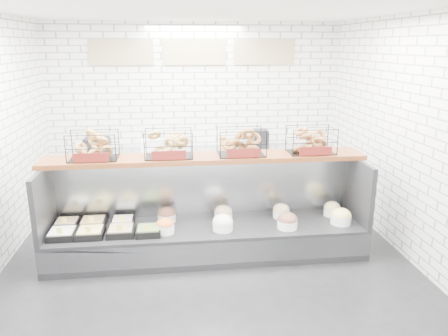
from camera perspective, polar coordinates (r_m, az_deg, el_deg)
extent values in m
plane|color=black|center=(5.53, -1.85, -12.50)|extent=(5.50, 5.50, 0.00)
cube|color=white|center=(7.69, -3.80, 7.39)|extent=(5.00, 0.02, 3.00)
cube|color=white|center=(5.77, 23.62, 3.26)|extent=(0.02, 5.50, 3.00)
cube|color=white|center=(4.88, -2.18, 20.24)|extent=(5.00, 5.50, 0.02)
cube|color=#C3B387|center=(7.61, -13.28, 14.49)|extent=(1.05, 0.03, 0.42)
cube|color=#C3B387|center=(7.58, -3.93, 14.85)|extent=(1.05, 0.03, 0.42)
cube|color=#C3B387|center=(7.74, 5.29, 14.84)|extent=(1.05, 0.03, 0.42)
cube|color=black|center=(5.71, -2.14, -9.31)|extent=(4.00, 0.90, 0.40)
cube|color=#93969B|center=(5.31, -1.74, -11.10)|extent=(4.00, 0.03, 0.28)
cube|color=#93969B|center=(5.87, -2.54, -2.30)|extent=(4.00, 0.08, 0.80)
cube|color=black|center=(5.68, -22.47, -4.14)|extent=(0.06, 0.90, 0.80)
cube|color=black|center=(5.96, 17.04, -2.71)|extent=(0.06, 0.90, 0.80)
cube|color=black|center=(5.61, -20.37, -8.13)|extent=(0.32, 0.32, 0.08)
cube|color=white|center=(5.60, -20.41, -7.80)|extent=(0.27, 0.27, 0.04)
cube|color=#FDFA58|center=(5.47, -20.72, -7.74)|extent=(0.06, 0.01, 0.08)
cube|color=black|center=(5.90, -19.82, -6.90)|extent=(0.29, 0.29, 0.08)
cube|color=tan|center=(5.88, -19.85, -6.58)|extent=(0.25, 0.25, 0.04)
cube|color=#FDFA58|center=(5.77, -20.12, -6.45)|extent=(0.06, 0.01, 0.08)
cube|color=black|center=(5.54, -17.06, -8.14)|extent=(0.32, 0.32, 0.08)
cube|color=#F0D97A|center=(5.52, -17.09, -7.81)|extent=(0.27, 0.27, 0.04)
cube|color=#FDFA58|center=(5.40, -17.33, -7.75)|extent=(0.06, 0.01, 0.08)
cube|color=black|center=(5.83, -16.71, -6.89)|extent=(0.31, 0.31, 0.08)
cube|color=#DDC171|center=(5.81, -16.74, -6.57)|extent=(0.27, 0.27, 0.04)
cube|color=#FDFA58|center=(5.69, -16.96, -6.47)|extent=(0.06, 0.01, 0.08)
cube|color=black|center=(5.49, -13.31, -8.07)|extent=(0.33, 0.33, 0.08)
cube|color=tan|center=(5.47, -13.33, -7.73)|extent=(0.28, 0.28, 0.04)
cube|color=#FDFA58|center=(5.35, -13.50, -7.68)|extent=(0.06, 0.01, 0.08)
cube|color=black|center=(5.76, -13.07, -6.90)|extent=(0.28, 0.28, 0.08)
cube|color=white|center=(5.74, -13.09, -6.57)|extent=(0.24, 0.24, 0.04)
cube|color=#FDFA58|center=(5.63, -13.23, -6.44)|extent=(0.06, 0.01, 0.08)
cube|color=black|center=(5.43, -9.84, -8.14)|extent=(0.30, 0.30, 0.08)
cube|color=olive|center=(5.41, -9.86, -7.80)|extent=(0.25, 0.25, 0.04)
cube|color=#FDFA58|center=(5.30, -9.94, -7.70)|extent=(0.06, 0.01, 0.08)
cylinder|color=white|center=(5.43, -7.67, -7.85)|extent=(0.22, 0.22, 0.11)
ellipsoid|color=orange|center=(5.41, -7.69, -7.26)|extent=(0.22, 0.22, 0.15)
cylinder|color=white|center=(5.76, -7.48, -6.44)|extent=(0.24, 0.24, 0.11)
ellipsoid|color=brown|center=(5.74, -7.50, -5.88)|extent=(0.23, 0.23, 0.16)
cylinder|color=white|center=(5.46, -0.16, -7.55)|extent=(0.26, 0.26, 0.11)
ellipsoid|color=white|center=(5.44, -0.16, -6.97)|extent=(0.25, 0.25, 0.18)
cylinder|color=white|center=(5.77, -0.10, -6.26)|extent=(0.24, 0.24, 0.11)
ellipsoid|color=tan|center=(5.74, -0.10, -5.71)|extent=(0.24, 0.24, 0.17)
cylinder|color=white|center=(5.58, 8.26, -7.24)|extent=(0.26, 0.26, 0.11)
ellipsoid|color=brown|center=(5.55, 8.28, -6.67)|extent=(0.25, 0.25, 0.18)
cylinder|color=white|center=(5.90, 7.47, -5.89)|extent=(0.22, 0.22, 0.11)
ellipsoid|color=#D0B680|center=(5.87, 7.49, -5.35)|extent=(0.22, 0.22, 0.15)
cylinder|color=white|center=(5.85, 15.00, -6.51)|extent=(0.26, 0.26, 0.11)
ellipsoid|color=#F0E17A|center=(5.83, 15.04, -5.96)|extent=(0.26, 0.26, 0.18)
cylinder|color=white|center=(6.09, 13.91, -5.52)|extent=(0.22, 0.22, 0.11)
ellipsoid|color=#D5C183|center=(6.07, 13.95, -4.99)|extent=(0.22, 0.22, 0.15)
cube|color=#512611|center=(5.56, -2.44, 1.31)|extent=(4.10, 0.50, 0.06)
cube|color=black|center=(5.59, -16.74, 2.82)|extent=(0.60, 0.38, 0.34)
cube|color=#5B1410|center=(5.42, -17.00, 1.31)|extent=(0.42, 0.02, 0.11)
cube|color=black|center=(5.50, -7.26, 3.17)|extent=(0.60, 0.38, 0.34)
cube|color=#5B1410|center=(5.33, -7.22, 1.65)|extent=(0.42, 0.02, 0.11)
cube|color=black|center=(5.57, 2.26, 3.44)|extent=(0.60, 0.38, 0.34)
cube|color=#5B1410|center=(5.40, 2.59, 1.95)|extent=(0.42, 0.02, 0.11)
cube|color=black|center=(5.79, 11.31, 3.62)|extent=(0.60, 0.38, 0.34)
cube|color=#5B1410|center=(5.62, 11.89, 2.18)|extent=(0.42, 0.02, 0.11)
cube|color=#93969B|center=(7.61, -3.52, -0.80)|extent=(4.00, 0.60, 0.90)
cube|color=black|center=(7.54, -16.26, 2.90)|extent=(0.40, 0.30, 0.24)
cube|color=silver|center=(7.46, -9.44, 2.95)|extent=(0.35, 0.28, 0.18)
cylinder|color=#C17230|center=(7.45, -0.11, 3.31)|extent=(0.09, 0.09, 0.22)
cube|color=black|center=(7.60, 4.57, 3.83)|extent=(0.30, 0.30, 0.30)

